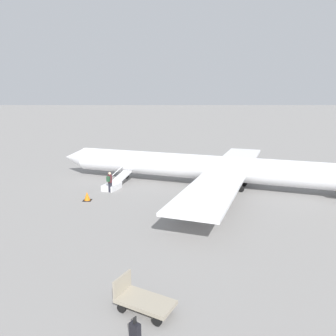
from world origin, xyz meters
name	(u,v)px	position (x,y,z in m)	size (l,w,h in m)	color
ground_plane	(212,186)	(0.00, 0.00, 0.00)	(600.00, 600.00, 0.00)	gray
airplane_main	(223,168)	(-0.83, 0.30, 1.72)	(30.99, 24.51, 5.80)	white
boarding_stairs	(114,184)	(8.83, 0.67, 0.35)	(2.31, 4.12, 1.52)	silver
passenger	(110,181)	(8.97, 1.90, 1.00)	(0.43, 0.57, 1.74)	#23232D
luggage_cart	(142,300)	(4.94, 17.72, 0.46)	(2.46, 2.01, 1.22)	#9E937F
suitcase	(135,332)	(5.06, 19.26, 0.33)	(0.42, 0.40, 0.88)	black
traffic_cone_near_stairs	(87,197)	(10.35, 4.22, 0.33)	(0.63, 0.63, 0.70)	black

